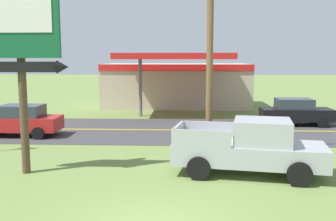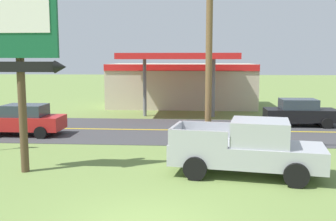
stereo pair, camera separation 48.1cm
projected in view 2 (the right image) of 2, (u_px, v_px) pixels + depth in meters
The scene contains 8 objects.
road_asphalt at pixel (175, 130), 22.17m from camera, with size 140.00×8.00×0.02m, color #3D3D3F.
road_centre_line at pixel (175, 130), 22.16m from camera, with size 126.00×0.20×0.01m, color gold.
motel_sign at pixel (19, 40), 13.33m from camera, with size 3.14×0.54×6.83m.
utility_pole at pixel (209, 31), 15.23m from camera, with size 1.63×0.26×9.66m.
gas_station at pixel (182, 84), 32.84m from camera, with size 12.00×11.50×4.40m.
pickup_silver_parked_on_lawn at pixel (248, 148), 13.53m from camera, with size 5.45×2.88×1.96m.
car_black_near_lane at pixel (300, 112), 23.49m from camera, with size 4.20×2.00×1.64m.
car_red_mid_lane at pixel (24, 120), 20.66m from camera, with size 4.20×2.00×1.64m.
Camera 2 is at (1.25, -8.79, 4.04)m, focal length 41.82 mm.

